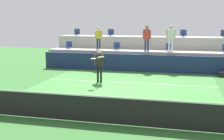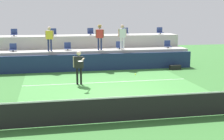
{
  "view_description": "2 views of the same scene",
  "coord_description": "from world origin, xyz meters",
  "px_view_note": "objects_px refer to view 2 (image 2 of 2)",
  "views": [
    {
      "loc": [
        2.89,
        -12.79,
        3.27
      ],
      "look_at": [
        -0.16,
        -0.56,
        1.16
      ],
      "focal_mm": 47.92,
      "sensor_mm": 36.0,
      "label": 1
    },
    {
      "loc": [
        -3.19,
        -14.54,
        3.83
      ],
      "look_at": [
        -0.36,
        -0.71,
        1.26
      ],
      "focal_mm": 51.85,
      "sensor_mm": 36.0,
      "label": 2
    }
  ],
  "objects_px": {
    "stadium_chair_lower_right": "(119,46)",
    "stadium_chair_upper_far_right": "(160,31)",
    "stadium_chair_lower_far_left": "(13,48)",
    "stadium_chair_upper_right": "(125,32)",
    "spectator_leaning_on_rail": "(122,35)",
    "stadium_chair_upper_left": "(53,33)",
    "tennis_ball": "(135,74)",
    "stadium_chair_lower_far_right": "(168,45)",
    "spectator_with_hat": "(100,35)",
    "equipment_bag": "(175,67)",
    "tennis_player": "(79,64)",
    "stadium_chair_upper_center": "(91,32)",
    "stadium_chair_lower_left": "(68,47)",
    "spectator_in_white": "(49,37)",
    "stadium_chair_upper_far_left": "(14,33)"
  },
  "relations": [
    {
      "from": "stadium_chair_upper_left",
      "to": "spectator_with_hat",
      "type": "bearing_deg",
      "value": -36.01
    },
    {
      "from": "spectator_in_white",
      "to": "spectator_with_hat",
      "type": "bearing_deg",
      "value": 0.0
    },
    {
      "from": "stadium_chair_lower_right",
      "to": "stadium_chair_lower_far_right",
      "type": "height_order",
      "value": "same"
    },
    {
      "from": "stadium_chair_lower_left",
      "to": "tennis_ball",
      "type": "relative_size",
      "value": 7.65
    },
    {
      "from": "stadium_chair_lower_right",
      "to": "stadium_chair_upper_far_right",
      "type": "height_order",
      "value": "stadium_chair_upper_far_right"
    },
    {
      "from": "spectator_with_hat",
      "to": "spectator_leaning_on_rail",
      "type": "distance_m",
      "value": 1.55
    },
    {
      "from": "tennis_player",
      "to": "stadium_chair_upper_far_left",
      "type": "bearing_deg",
      "value": 119.12
    },
    {
      "from": "tennis_ball",
      "to": "stadium_chair_lower_far_left",
      "type": "bearing_deg",
      "value": 132.0
    },
    {
      "from": "stadium_chair_upper_center",
      "to": "tennis_ball",
      "type": "distance_m",
      "value": 8.97
    },
    {
      "from": "stadium_chair_upper_left",
      "to": "equipment_bag",
      "type": "distance_m",
      "value": 8.91
    },
    {
      "from": "stadium_chair_lower_far_right",
      "to": "tennis_ball",
      "type": "relative_size",
      "value": 7.65
    },
    {
      "from": "stadium_chair_upper_left",
      "to": "tennis_ball",
      "type": "bearing_deg",
      "value": -67.5
    },
    {
      "from": "stadium_chair_upper_left",
      "to": "stadium_chair_upper_center",
      "type": "distance_m",
      "value": 2.69
    },
    {
      "from": "stadium_chair_lower_left",
      "to": "stadium_chair_upper_left",
      "type": "relative_size",
      "value": 1.0
    },
    {
      "from": "stadium_chair_upper_far_left",
      "to": "stadium_chair_lower_far_right",
      "type": "bearing_deg",
      "value": -9.55
    },
    {
      "from": "stadium_chair_lower_right",
      "to": "stadium_chair_upper_center",
      "type": "height_order",
      "value": "stadium_chair_upper_center"
    },
    {
      "from": "stadium_chair_lower_far_left",
      "to": "stadium_chair_upper_center",
      "type": "height_order",
      "value": "stadium_chair_upper_center"
    },
    {
      "from": "spectator_with_hat",
      "to": "stadium_chair_upper_right",
      "type": "bearing_deg",
      "value": 43.49
    },
    {
      "from": "stadium_chair_lower_far_right",
      "to": "stadium_chair_upper_far_right",
      "type": "relative_size",
      "value": 1.0
    },
    {
      "from": "stadium_chair_lower_left",
      "to": "spectator_in_white",
      "type": "xyz_separation_m",
      "value": [
        -1.18,
        -0.38,
        0.73
      ]
    },
    {
      "from": "stadium_chair_lower_far_left",
      "to": "stadium_chair_lower_right",
      "type": "distance_m",
      "value": 7.1
    },
    {
      "from": "stadium_chair_lower_far_right",
      "to": "spectator_with_hat",
      "type": "relative_size",
      "value": 0.31
    },
    {
      "from": "stadium_chair_upper_left",
      "to": "spectator_in_white",
      "type": "bearing_deg",
      "value": -97.9
    },
    {
      "from": "stadium_chair_lower_left",
      "to": "stadium_chair_upper_far_right",
      "type": "bearing_deg",
      "value": 14.13
    },
    {
      "from": "stadium_chair_lower_far_left",
      "to": "tennis_player",
      "type": "relative_size",
      "value": 0.29
    },
    {
      "from": "stadium_chair_upper_right",
      "to": "equipment_bag",
      "type": "height_order",
      "value": "stadium_chair_upper_right"
    },
    {
      "from": "stadium_chair_lower_far_right",
      "to": "stadium_chair_lower_left",
      "type": "bearing_deg",
      "value": 180.0
    },
    {
      "from": "stadium_chair_lower_far_left",
      "to": "stadium_chair_upper_right",
      "type": "relative_size",
      "value": 1.0
    },
    {
      "from": "stadium_chair_lower_far_left",
      "to": "stadium_chair_upper_left",
      "type": "bearing_deg",
      "value": 34.16
    },
    {
      "from": "stadium_chair_lower_far_right",
      "to": "equipment_bag",
      "type": "height_order",
      "value": "stadium_chair_lower_far_right"
    },
    {
      "from": "stadium_chair_upper_right",
      "to": "tennis_ball",
      "type": "height_order",
      "value": "stadium_chair_upper_right"
    },
    {
      "from": "stadium_chair_upper_center",
      "to": "spectator_leaning_on_rail",
      "type": "xyz_separation_m",
      "value": [
        1.87,
        -2.18,
        -0.05
      ]
    },
    {
      "from": "stadium_chair_upper_left",
      "to": "spectator_leaning_on_rail",
      "type": "height_order",
      "value": "spectator_leaning_on_rail"
    },
    {
      "from": "stadium_chair_upper_right",
      "to": "spectator_with_hat",
      "type": "xyz_separation_m",
      "value": [
        -2.3,
        -2.18,
        -0.03
      ]
    },
    {
      "from": "spectator_leaning_on_rail",
      "to": "stadium_chair_lower_far_left",
      "type": "bearing_deg",
      "value": 176.95
    },
    {
      "from": "equipment_bag",
      "to": "stadium_chair_lower_far_left",
      "type": "bearing_deg",
      "value": 169.95
    },
    {
      "from": "stadium_chair_lower_right",
      "to": "spectator_leaning_on_rail",
      "type": "xyz_separation_m",
      "value": [
        0.11,
        -0.38,
        0.8
      ]
    },
    {
      "from": "stadium_chair_lower_right",
      "to": "stadium_chair_upper_far_right",
      "type": "bearing_deg",
      "value": 26.68
    },
    {
      "from": "stadium_chair_upper_far_left",
      "to": "tennis_player",
      "type": "relative_size",
      "value": 0.29
    },
    {
      "from": "tennis_player",
      "to": "spectator_leaning_on_rail",
      "type": "xyz_separation_m",
      "value": [
        3.44,
        4.67,
        1.16
      ]
    },
    {
      "from": "stadium_chair_upper_left",
      "to": "equipment_bag",
      "type": "height_order",
      "value": "stadium_chair_upper_left"
    },
    {
      "from": "stadium_chair_lower_far_left",
      "to": "spectator_with_hat",
      "type": "distance_m",
      "value": 5.73
    },
    {
      "from": "stadium_chair_lower_left",
      "to": "stadium_chair_upper_far_left",
      "type": "bearing_deg",
      "value": 153.32
    },
    {
      "from": "stadium_chair_upper_center",
      "to": "tennis_ball",
      "type": "bearing_deg",
      "value": -83.79
    },
    {
      "from": "stadium_chair_upper_right",
      "to": "equipment_bag",
      "type": "distance_m",
      "value": 4.94
    },
    {
      "from": "stadium_chair_upper_left",
      "to": "stadium_chair_lower_right",
      "type": "bearing_deg",
      "value": -22.04
    },
    {
      "from": "stadium_chair_upper_far_left",
      "to": "stadium_chair_upper_center",
      "type": "relative_size",
      "value": 1.0
    },
    {
      "from": "stadium_chair_lower_right",
      "to": "stadium_chair_upper_right",
      "type": "height_order",
      "value": "stadium_chair_upper_right"
    },
    {
      "from": "stadium_chair_upper_center",
      "to": "stadium_chair_upper_right",
      "type": "distance_m",
      "value": 2.62
    },
    {
      "from": "stadium_chair_upper_left",
      "to": "stadium_chair_upper_right",
      "type": "relative_size",
      "value": 1.0
    }
  ]
}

